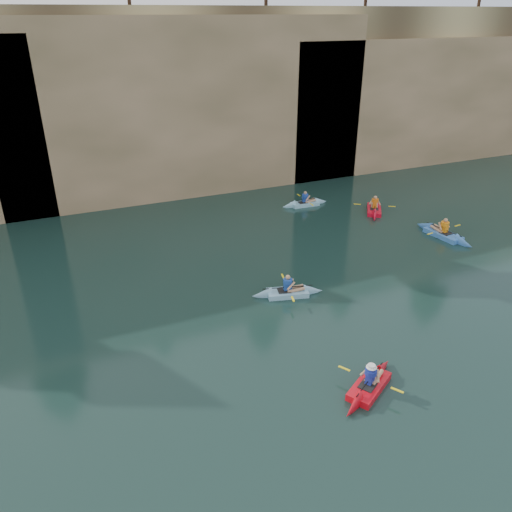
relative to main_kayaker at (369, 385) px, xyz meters
name	(u,v)px	position (x,y,z in m)	size (l,w,h in m)	color
ground	(353,423)	(-1.28, -1.06, -0.16)	(160.00, 160.00, 0.00)	black
cliff	(137,89)	(-1.28, 28.94, 5.84)	(70.00, 16.00, 12.00)	tan
cliff_slab_center	(192,106)	(0.72, 21.54, 5.54)	(24.00, 2.40, 11.40)	tan
cliff_slab_east	(437,100)	(20.72, 21.54, 4.76)	(26.00, 2.40, 9.84)	tan
sea_cave_center	(106,182)	(-5.28, 20.89, 1.44)	(3.50, 1.00, 3.20)	black
sea_cave_east	(305,150)	(8.72, 20.89, 2.09)	(5.00, 1.00, 4.50)	black
main_kayaker	(369,385)	(0.00, 0.00, 0.00)	(3.23, 2.38, 1.23)	red
kayaker_ltblue_near	(287,292)	(0.24, 6.48, -0.01)	(3.23, 2.39, 1.24)	#7DB2D1
kayaker_red_far	(374,209)	(9.70, 13.47, -0.01)	(2.61, 3.33, 1.29)	red
kayaker_ltblue_mid	(305,203)	(6.27, 16.13, -0.02)	(3.14, 2.34, 1.18)	#84BFDD
kayaker_blue_east	(443,234)	(10.94, 8.77, 0.00)	(2.61, 3.86, 1.35)	#3C78CE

